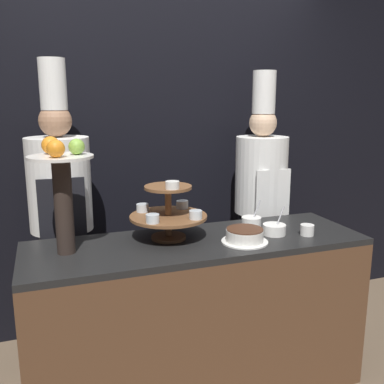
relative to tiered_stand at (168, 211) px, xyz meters
name	(u,v)px	position (x,y,z in m)	size (l,w,h in m)	color
wall_back	(155,136)	(0.14, 0.84, 0.34)	(10.00, 0.06, 2.80)	black
buffet_counter	(198,316)	(0.14, -0.08, -0.61)	(1.86, 0.59, 0.90)	brown
tiered_stand	(168,211)	(0.00, 0.00, 0.00)	(0.43, 0.43, 0.34)	brown
fruit_pedestal	(62,182)	(-0.55, -0.04, 0.20)	(0.31, 0.31, 0.58)	#2D231E
cake_round	(245,236)	(0.37, -0.19, -0.12)	(0.25, 0.25, 0.08)	white
cup_white	(307,230)	(0.76, -0.20, -0.13)	(0.08, 0.08, 0.06)	white
serving_bowl_near	(274,229)	(0.59, -0.12, -0.13)	(0.13, 0.13, 0.16)	white
serving_bowl_far	(251,221)	(0.54, 0.07, -0.13)	(0.12, 0.12, 0.16)	white
chef_left	(61,210)	(-0.54, 0.47, -0.06)	(0.37, 0.37, 1.89)	#28282D
chef_center_left	(261,196)	(0.82, 0.47, -0.08)	(0.36, 0.36, 1.85)	black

